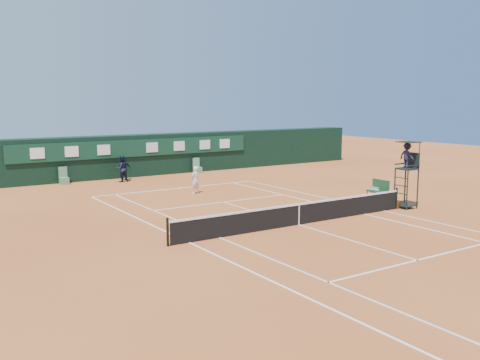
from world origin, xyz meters
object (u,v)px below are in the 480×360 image
Objects in this scene: cooler at (377,192)px; player at (195,180)px; tennis_net at (299,214)px; umpire_chair at (407,161)px; player_bench at (379,189)px.

player reaches higher than cooler.
umpire_chair is (6.96, -0.11, 1.95)m from tennis_net.
tennis_net is 20.00× the size of cooler.
cooler is 0.40× the size of player.
cooler is at bearing 18.69° from tennis_net.
tennis_net reaches higher than cooler.
umpire_chair is at bearing 103.08° from player.
tennis_net is at bearing -163.05° from player_bench.
player_bench is 0.74× the size of player.
player is at bearing 138.81° from cooler.
umpire_chair is at bearing -110.23° from cooler.
umpire_chair is at bearing -0.93° from tennis_net.
cooler is at bearing 69.77° from umpire_chair.
player_bench is at bearing 16.95° from tennis_net.
cooler is at bearing 116.64° from player.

